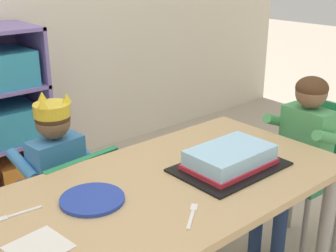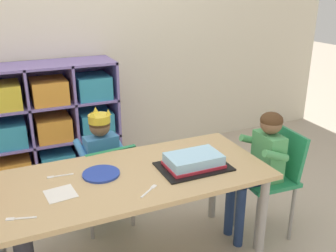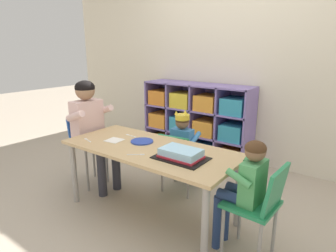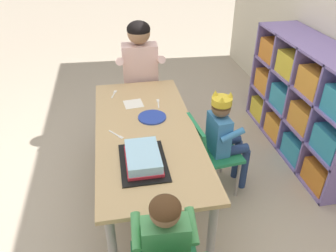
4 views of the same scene
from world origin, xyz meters
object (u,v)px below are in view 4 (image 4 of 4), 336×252
at_px(classroom_chair_blue, 209,150).
at_px(classroom_chair_adult_side, 141,89).
at_px(birthday_cake_on_tray, 143,158).
at_px(fork_scattered_mid_table, 114,94).
at_px(activity_table, 146,138).
at_px(guest_at_table_side, 164,239).
at_px(child_with_crown, 224,131).
at_px(fork_beside_plate_stack, 117,135).
at_px(adult_helper_seated, 141,71).
at_px(fork_by_napkin, 158,103).
at_px(paper_plate_stack, 152,117).

bearing_deg(classroom_chair_blue, classroom_chair_adult_side, 17.93).
height_order(birthday_cake_on_tray, fork_scattered_mid_table, birthday_cake_on_tray).
height_order(activity_table, guest_at_table_side, guest_at_table_side).
relative_size(child_with_crown, fork_beside_plate_stack, 7.07).
xyz_separation_m(adult_helper_seated, fork_scattered_mid_table, (0.24, -0.24, -0.08)).
distance_m(adult_helper_seated, fork_by_napkin, 0.47).
xyz_separation_m(classroom_chair_blue, paper_plate_stack, (-0.12, -0.39, 0.25)).
xyz_separation_m(activity_table, birthday_cake_on_tray, (0.35, -0.06, 0.10)).
bearing_deg(fork_by_napkin, birthday_cake_on_tray, -10.16).
xyz_separation_m(guest_at_table_side, fork_scattered_mid_table, (-1.40, -0.16, 0.07)).
height_order(adult_helper_seated, birthday_cake_on_tray, adult_helper_seated).
distance_m(birthday_cake_on_tray, fork_scattered_mid_table, 0.92).
distance_m(paper_plate_stack, fork_by_napkin, 0.22).
height_order(child_with_crown, adult_helper_seated, adult_helper_seated).
xyz_separation_m(classroom_chair_blue, adult_helper_seated, (-0.78, -0.40, 0.32)).
height_order(child_with_crown, guest_at_table_side, guest_at_table_side).
distance_m(classroom_chair_blue, fork_by_napkin, 0.52).
bearing_deg(fork_beside_plate_stack, adult_helper_seated, -54.60).
height_order(classroom_chair_adult_side, fork_by_napkin, classroom_chair_adult_side).
distance_m(activity_table, adult_helper_seated, 0.81).
relative_size(paper_plate_stack, fork_by_napkin, 1.45).
distance_m(guest_at_table_side, paper_plate_stack, 0.98).
bearing_deg(fork_by_napkin, fork_scattered_mid_table, -118.19).
relative_size(child_with_crown, classroom_chair_adult_side, 1.15).
bearing_deg(child_with_crown, classroom_chair_adult_side, 23.71).
relative_size(fork_by_napkin, fork_scattered_mid_table, 1.06).
bearing_deg(fork_by_napkin, activity_table, -16.07).
bearing_deg(paper_plate_stack, child_with_crown, 77.39).
bearing_deg(birthday_cake_on_tray, child_with_crown, 121.13).
distance_m(paper_plate_stack, fork_beside_plate_stack, 0.31).
bearing_deg(classroom_chair_adult_side, fork_by_napkin, -79.61).
height_order(fork_beside_plate_stack, fork_scattered_mid_table, same).
xyz_separation_m(classroom_chair_adult_side, fork_scattered_mid_table, (0.35, -0.25, 0.15)).
distance_m(classroom_chair_blue, adult_helper_seated, 0.93).
relative_size(activity_table, fork_beside_plate_stack, 12.82).
xyz_separation_m(classroom_chair_adult_side, guest_at_table_side, (1.74, -0.08, 0.08)).
bearing_deg(birthday_cake_on_tray, activity_table, 170.59).
relative_size(guest_at_table_side, paper_plate_stack, 4.28).
bearing_deg(classroom_chair_adult_side, paper_plate_stack, -87.20).
xyz_separation_m(paper_plate_stack, fork_scattered_mid_table, (-0.42, -0.25, -0.00)).
bearing_deg(classroom_chair_blue, child_with_crown, -90.53).
xyz_separation_m(fork_by_napkin, fork_scattered_mid_table, (-0.21, -0.32, 0.00)).
distance_m(classroom_chair_adult_side, adult_helper_seated, 0.25).
distance_m(adult_helper_seated, fork_scattered_mid_table, 0.35).
height_order(activity_table, fork_by_napkin, fork_by_napkin).
bearing_deg(child_with_crown, guest_at_table_side, 140.18).
relative_size(classroom_chair_blue, guest_at_table_side, 0.73).
height_order(classroom_chair_blue, classroom_chair_adult_side, classroom_chair_adult_side).
bearing_deg(fork_beside_plate_stack, classroom_chair_blue, -123.28).
relative_size(classroom_chair_blue, adult_helper_seated, 0.56).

